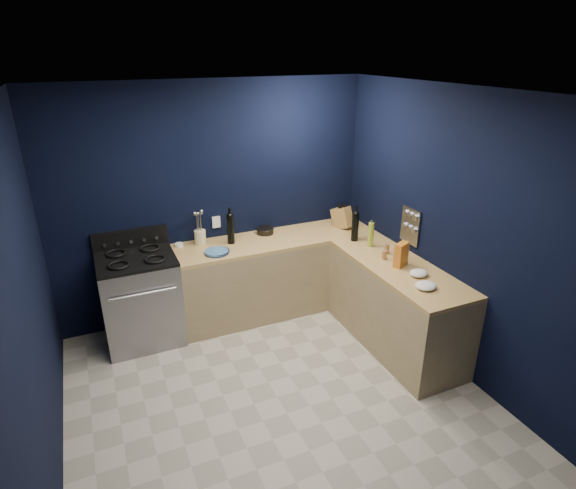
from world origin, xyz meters
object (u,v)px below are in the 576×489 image
utensil_crock (200,237)px  crouton_bag (401,255)px  knife_block (342,218)px  gas_range (141,300)px  plate_stack (217,252)px

utensil_crock → crouton_bag: 2.13m
knife_block → crouton_bag: bearing=-111.6°
gas_range → knife_block: (2.38, 0.02, 0.56)m
utensil_crock → crouton_bag: (1.66, -1.34, 0.04)m
utensil_crock → knife_block: size_ratio=0.65×
plate_stack → gas_range: bearing=171.3°
gas_range → utensil_crock: utensil_crock is taller
plate_stack → crouton_bag: 1.87m
gas_range → knife_block: knife_block is taller
crouton_bag → gas_range: bearing=129.2°
plate_stack → crouton_bag: bearing=-33.1°
gas_range → knife_block: 2.44m
utensil_crock → knife_block: knife_block is taller
plate_stack → utensil_crock: utensil_crock is taller
utensil_crock → crouton_bag: bearing=-39.1°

